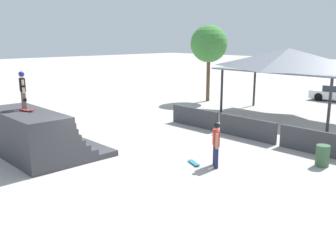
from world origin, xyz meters
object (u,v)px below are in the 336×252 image
at_px(trash_bin, 322,156).
at_px(skateboard_on_ground, 194,163).
at_px(tree_beside_pavilion, 209,44).
at_px(skater_on_deck, 23,88).
at_px(skateboard_on_deck, 26,110).
at_px(bystander_walking, 216,141).

bearing_deg(trash_bin, skateboard_on_ground, -135.62).
height_order(skateboard_on_ground, trash_bin, trash_bin).
bearing_deg(tree_beside_pavilion, skater_on_deck, -76.59).
bearing_deg(tree_beside_pavilion, trash_bin, -32.64).
relative_size(skateboard_on_ground, tree_beside_pavilion, 0.14).
xyz_separation_m(skateboard_on_deck, trash_bin, (8.94, 7.87, -1.60)).
distance_m(skater_on_deck, tree_beside_pavilion, 16.79).
bearing_deg(skateboard_on_deck, tree_beside_pavilion, 81.64).
relative_size(skateboard_on_ground, trash_bin, 0.95).
xyz_separation_m(skater_on_deck, skateboard_on_deck, (0.48, -0.12, -0.86)).
relative_size(skateboard_on_deck, skateboard_on_ground, 0.99).
relative_size(skater_on_deck, tree_beside_pavilion, 0.27).
height_order(skater_on_deck, skateboard_on_ground, skater_on_deck).
bearing_deg(skateboard_on_ground, skater_on_deck, -121.99).
bearing_deg(skateboard_on_ground, skateboard_on_deck, -118.80).
xyz_separation_m(skater_on_deck, skateboard_on_ground, (5.84, 4.25, -2.83)).
height_order(skateboard_on_ground, tree_beside_pavilion, tree_beside_pavilion).
bearing_deg(trash_bin, bystander_walking, -132.64).
height_order(skateboard_on_deck, skateboard_on_ground, skateboard_on_deck).
distance_m(bystander_walking, skateboard_on_ground, 1.30).
bearing_deg(bystander_walking, skateboard_on_ground, 74.12).
bearing_deg(skateboard_on_ground, trash_bin, 66.36).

